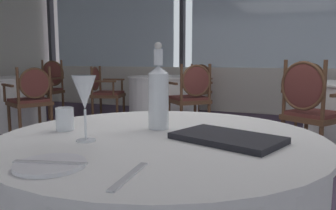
{
  "coord_description": "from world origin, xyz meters",
  "views": [
    {
      "loc": [
        0.71,
        -2.52,
        1.0
      ],
      "look_at": [
        0.19,
        -1.27,
        0.82
      ],
      "focal_mm": 35.8,
      "sensor_mm": 36.0,
      "label": 1
    }
  ],
  "objects_px": {
    "water_bottle": "(158,95)",
    "water_tumbler": "(65,119)",
    "dining_chair_0_1": "(314,90)",
    "dining_chair_1_0": "(49,84)",
    "dining_chair_2_0": "(103,89)",
    "dining_chair_2_2": "(197,85)",
    "menu_book": "(227,138)",
    "dining_chair_2_1": "(191,93)",
    "wine_glass": "(84,94)",
    "side_plate": "(50,165)",
    "dining_chair_1_2": "(31,96)",
    "dining_chair_0_2": "(309,104)"
  },
  "relations": [
    {
      "from": "water_bottle",
      "to": "side_plate",
      "type": "bearing_deg",
      "value": -96.18
    },
    {
      "from": "water_bottle",
      "to": "water_tumbler",
      "type": "relative_size",
      "value": 3.82
    },
    {
      "from": "dining_chair_2_1",
      "to": "dining_chair_2_0",
      "type": "bearing_deg",
      "value": 29.94
    },
    {
      "from": "dining_chair_1_2",
      "to": "dining_chair_2_0",
      "type": "distance_m",
      "value": 1.36
    },
    {
      "from": "menu_book",
      "to": "dining_chair_2_1",
      "type": "relative_size",
      "value": 0.36
    },
    {
      "from": "water_bottle",
      "to": "dining_chair_2_2",
      "type": "distance_m",
      "value": 4.85
    },
    {
      "from": "wine_glass",
      "to": "dining_chair_2_1",
      "type": "xyz_separation_m",
      "value": [
        -0.75,
        3.27,
        -0.33
      ]
    },
    {
      "from": "dining_chair_0_1",
      "to": "dining_chair_1_0",
      "type": "xyz_separation_m",
      "value": [
        -4.31,
        -0.63,
        0.01
      ]
    },
    {
      "from": "dining_chair_0_2",
      "to": "dining_chair_1_0",
      "type": "height_order",
      "value": "dining_chair_0_2"
    },
    {
      "from": "dining_chair_1_2",
      "to": "side_plate",
      "type": "bearing_deg",
      "value": 160.31
    },
    {
      "from": "dining_chair_2_0",
      "to": "dining_chair_1_2",
      "type": "bearing_deg",
      "value": -113.26
    },
    {
      "from": "side_plate",
      "to": "dining_chair_1_0",
      "type": "bearing_deg",
      "value": 132.38
    },
    {
      "from": "water_bottle",
      "to": "dining_chair_1_0",
      "type": "distance_m",
      "value": 5.09
    },
    {
      "from": "water_bottle",
      "to": "dining_chair_2_0",
      "type": "relative_size",
      "value": 0.37
    },
    {
      "from": "side_plate",
      "to": "menu_book",
      "type": "relative_size",
      "value": 0.52
    },
    {
      "from": "side_plate",
      "to": "dining_chair_0_2",
      "type": "bearing_deg",
      "value": 77.93
    },
    {
      "from": "dining_chair_0_1",
      "to": "dining_chair_0_2",
      "type": "xyz_separation_m",
      "value": [
        -0.07,
        -1.85,
        0.02
      ]
    },
    {
      "from": "menu_book",
      "to": "dining_chair_1_2",
      "type": "xyz_separation_m",
      "value": [
        -3.02,
        2.18,
        -0.21
      ]
    },
    {
      "from": "dining_chair_2_0",
      "to": "dining_chair_2_2",
      "type": "height_order",
      "value": "dining_chair_2_2"
    },
    {
      "from": "water_tumbler",
      "to": "dining_chair_0_1",
      "type": "distance_m",
      "value": 4.37
    },
    {
      "from": "dining_chair_0_1",
      "to": "dining_chair_1_2",
      "type": "xyz_separation_m",
      "value": [
        -3.33,
        -2.02,
        -0.02
      ]
    },
    {
      "from": "menu_book",
      "to": "water_bottle",
      "type": "bearing_deg",
      "value": -179.29
    },
    {
      "from": "wine_glass",
      "to": "dining_chair_0_1",
      "type": "distance_m",
      "value": 4.46
    },
    {
      "from": "wine_glass",
      "to": "dining_chair_2_1",
      "type": "height_order",
      "value": "wine_glass"
    },
    {
      "from": "water_bottle",
      "to": "wine_glass",
      "type": "bearing_deg",
      "value": -116.58
    },
    {
      "from": "dining_chair_2_1",
      "to": "dining_chair_2_2",
      "type": "relative_size",
      "value": 1.03
    },
    {
      "from": "water_bottle",
      "to": "dining_chair_2_2",
      "type": "xyz_separation_m",
      "value": [
        -1.34,
        4.65,
        -0.33
      ]
    },
    {
      "from": "wine_glass",
      "to": "dining_chair_2_1",
      "type": "relative_size",
      "value": 0.23
    },
    {
      "from": "water_tumbler",
      "to": "dining_chair_2_1",
      "type": "xyz_separation_m",
      "value": [
        -0.57,
        3.16,
        -0.22
      ]
    },
    {
      "from": "side_plate",
      "to": "water_tumbler",
      "type": "distance_m",
      "value": 0.44
    },
    {
      "from": "menu_book",
      "to": "dining_chair_1_0",
      "type": "distance_m",
      "value": 5.36
    },
    {
      "from": "dining_chair_0_1",
      "to": "dining_chair_2_2",
      "type": "distance_m",
      "value": 2.02
    },
    {
      "from": "side_plate",
      "to": "dining_chair_0_2",
      "type": "height_order",
      "value": "dining_chair_0_2"
    },
    {
      "from": "dining_chair_1_0",
      "to": "menu_book",
      "type": "bearing_deg",
      "value": 42.86
    },
    {
      "from": "menu_book",
      "to": "water_tumbler",
      "type": "bearing_deg",
      "value": -154.85
    },
    {
      "from": "wine_glass",
      "to": "dining_chair_1_2",
      "type": "relative_size",
      "value": 0.23
    },
    {
      "from": "menu_book",
      "to": "dining_chair_0_2",
      "type": "bearing_deg",
      "value": 102.54
    },
    {
      "from": "water_bottle",
      "to": "menu_book",
      "type": "bearing_deg",
      "value": -17.9
    },
    {
      "from": "water_bottle",
      "to": "dining_chair_2_1",
      "type": "distance_m",
      "value": 3.14
    },
    {
      "from": "side_plate",
      "to": "dining_chair_2_2",
      "type": "relative_size",
      "value": 0.19
    },
    {
      "from": "dining_chair_0_1",
      "to": "dining_chair_2_1",
      "type": "relative_size",
      "value": 1.01
    },
    {
      "from": "side_plate",
      "to": "wine_glass",
      "type": "xyz_separation_m",
      "value": [
        -0.08,
        0.25,
        0.15
      ]
    },
    {
      "from": "dining_chair_1_0",
      "to": "dining_chair_0_2",
      "type": "bearing_deg",
      "value": 68.59
    },
    {
      "from": "side_plate",
      "to": "water_bottle",
      "type": "distance_m",
      "value": 0.54
    },
    {
      "from": "dining_chair_2_2",
      "to": "side_plate",
      "type": "bearing_deg",
      "value": 28.59
    },
    {
      "from": "side_plate",
      "to": "water_bottle",
      "type": "xyz_separation_m",
      "value": [
        0.06,
        0.52,
        0.13
      ]
    },
    {
      "from": "wine_glass",
      "to": "dining_chair_2_2",
      "type": "bearing_deg",
      "value": 103.73
    },
    {
      "from": "dining_chair_0_1",
      "to": "dining_chair_2_1",
      "type": "xyz_separation_m",
      "value": [
        -1.49,
        -1.11,
        -0.0
      ]
    },
    {
      "from": "menu_book",
      "to": "dining_chair_1_0",
      "type": "xyz_separation_m",
      "value": [
        -3.99,
        3.57,
        -0.17
      ]
    },
    {
      "from": "water_tumbler",
      "to": "dining_chair_2_1",
      "type": "distance_m",
      "value": 3.22
    }
  ]
}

